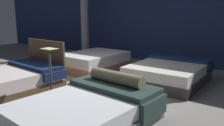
# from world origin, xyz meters

# --- Properties ---
(ground_plane) EXTENTS (18.00, 18.00, 0.02)m
(ground_plane) POSITION_xyz_m (0.00, 0.00, -0.01)
(ground_plane) COLOR gray
(showroom_back_wall) EXTENTS (18.00, 0.06, 3.50)m
(showroom_back_wall) POSITION_xyz_m (0.00, 3.68, 1.75)
(showroom_back_wall) COLOR navy
(showroom_back_wall) RESTS_ON ground_plane
(bed_0) EXTENTS (1.64, 2.07, 1.02)m
(bed_0) POSITION_xyz_m (-1.21, -1.12, 0.24)
(bed_0) COLOR #503D27
(bed_0) RESTS_ON ground_plane
(bed_1) EXTENTS (1.65, 2.13, 0.69)m
(bed_1) POSITION_xyz_m (1.16, -1.23, 0.23)
(bed_1) COLOR #4C5755
(bed_1) RESTS_ON ground_plane
(bed_2) EXTENTS (1.48, 1.97, 0.49)m
(bed_2) POSITION_xyz_m (-1.17, 1.51, 0.24)
(bed_2) COLOR #9A6850
(bed_2) RESTS_ON ground_plane
(bed_3) EXTENTS (1.66, 1.94, 0.51)m
(bed_3) POSITION_xyz_m (1.20, 1.53, 0.23)
(bed_3) COLOR #302D2D
(bed_3) RESTS_ON ground_plane
(price_sign) EXTENTS (0.28, 0.24, 1.01)m
(price_sign) POSITION_xyz_m (0.00, -0.97, 0.39)
(price_sign) COLOR #3F3F44
(price_sign) RESTS_ON ground_plane
(support_pillar) EXTENTS (0.29, 0.29, 3.50)m
(support_pillar) POSITION_xyz_m (-2.82, 2.86, 1.75)
(support_pillar) COLOR #99999E
(support_pillar) RESTS_ON ground_plane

